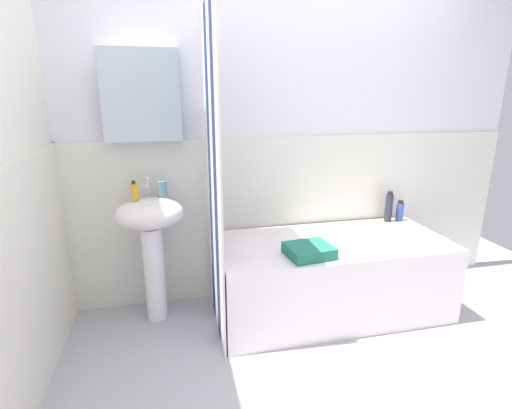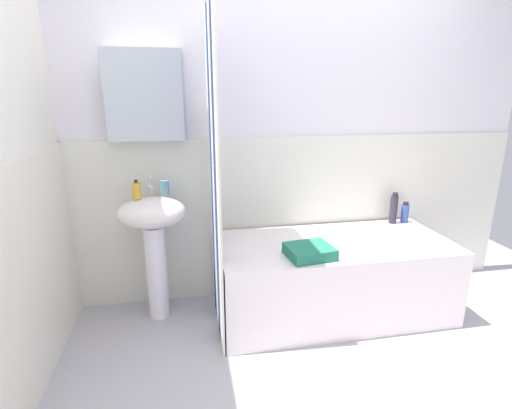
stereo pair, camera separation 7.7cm
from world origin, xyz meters
name	(u,v)px [view 1 (the left image)]	position (x,y,z in m)	size (l,w,h in m)	color
ground_plane	(354,408)	(0.00, 0.00, -0.02)	(4.80, 5.60, 0.04)	#AFABB4
wall_back_tiled	(278,145)	(-0.06, 1.26, 1.14)	(3.60, 0.18, 2.40)	silver
sink	(151,232)	(-0.98, 1.03, 0.63)	(0.44, 0.34, 0.86)	white
faucet	(148,186)	(-0.98, 1.11, 0.92)	(0.03, 0.12, 0.12)	silver
soap_dispenser	(134,191)	(-1.06, 1.02, 0.91)	(0.05, 0.05, 0.13)	gold
toothbrush_cup	(163,188)	(-0.89, 1.09, 0.90)	(0.06, 0.06, 0.10)	slate
bathtub	(330,276)	(0.22, 0.86, 0.27)	(1.57, 0.73, 0.53)	white
shower_curtain	(213,179)	(-0.58, 0.86, 1.00)	(0.01, 0.73, 2.00)	white
body_wash_bottle	(400,211)	(0.91, 1.14, 0.61)	(0.06, 0.06, 0.16)	#354E97
lotion_bottle	(389,207)	(0.81, 1.14, 0.65)	(0.06, 0.06, 0.24)	#2B2834
towel_folded	(309,251)	(-0.02, 0.65, 0.57)	(0.27, 0.24, 0.07)	#24745A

